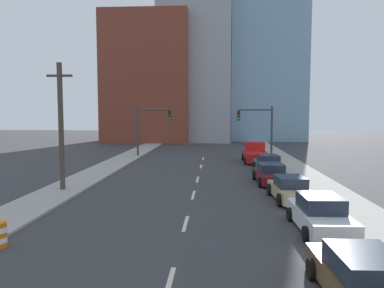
# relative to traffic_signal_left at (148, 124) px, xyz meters

# --- Properties ---
(sidewalk_left) EXTENTS (2.83, 92.00, 0.13)m
(sidewalk_left) POSITION_rel_traffic_signal_left_xyz_m (-2.04, 6.97, -3.59)
(sidewalk_left) COLOR #9E9B93
(sidewalk_left) RESTS_ON ground
(sidewalk_right) EXTENTS (2.83, 92.00, 0.13)m
(sidewalk_right) POSITION_rel_traffic_signal_left_xyz_m (14.67, 6.97, -3.59)
(sidewalk_right) COLOR #9E9B93
(sidewalk_right) RESTS_ON ground
(lane_stripe_at_8m) EXTENTS (0.16, 2.40, 0.01)m
(lane_stripe_at_8m) POSITION_rel_traffic_signal_left_xyz_m (6.31, -31.32, -3.65)
(lane_stripe_at_8m) COLOR beige
(lane_stripe_at_8m) RESTS_ON ground
(lane_stripe_at_14m) EXTENTS (0.16, 2.40, 0.01)m
(lane_stripe_at_14m) POSITION_rel_traffic_signal_left_xyz_m (6.31, -25.34, -3.65)
(lane_stripe_at_14m) COLOR beige
(lane_stripe_at_14m) RESTS_ON ground
(lane_stripe_at_20m) EXTENTS (0.16, 2.40, 0.01)m
(lane_stripe_at_20m) POSITION_rel_traffic_signal_left_xyz_m (6.31, -19.52, -3.65)
(lane_stripe_at_20m) COLOR beige
(lane_stripe_at_20m) RESTS_ON ground
(lane_stripe_at_25m) EXTENTS (0.16, 2.40, 0.01)m
(lane_stripe_at_25m) POSITION_rel_traffic_signal_left_xyz_m (6.31, -14.29, -3.65)
(lane_stripe_at_25m) COLOR beige
(lane_stripe_at_25m) RESTS_ON ground
(lane_stripe_at_32m) EXTENTS (0.16, 2.40, 0.01)m
(lane_stripe_at_32m) POSITION_rel_traffic_signal_left_xyz_m (6.31, -7.50, -3.65)
(lane_stripe_at_32m) COLOR beige
(lane_stripe_at_32m) RESTS_ON ground
(lane_stripe_at_37m) EXTENTS (0.16, 2.40, 0.01)m
(lane_stripe_at_37m) POSITION_rel_traffic_signal_left_xyz_m (6.31, -1.72, -3.65)
(lane_stripe_at_37m) COLOR beige
(lane_stripe_at_37m) RESTS_ON ground
(building_brick_left) EXTENTS (14.00, 16.00, 21.03)m
(building_brick_left) POSITION_rel_traffic_signal_left_xyz_m (-3.73, 23.93, 6.86)
(building_brick_left) COLOR brown
(building_brick_left) RESTS_ON ground
(building_office_center) EXTENTS (12.00, 20.00, 24.81)m
(building_office_center) POSITION_rel_traffic_signal_left_xyz_m (4.01, 27.93, 8.75)
(building_office_center) COLOR #99999E
(building_office_center) RESTS_ON ground
(building_glass_right) EXTENTS (13.00, 20.00, 39.26)m
(building_glass_right) POSITION_rel_traffic_signal_left_xyz_m (16.73, 31.93, 15.97)
(building_glass_right) COLOR #7A9EB7
(building_glass_right) RESTS_ON ground
(traffic_signal_left) EXTENTS (3.95, 0.35, 5.65)m
(traffic_signal_left) POSITION_rel_traffic_signal_left_xyz_m (0.00, 0.00, 0.00)
(traffic_signal_left) COLOR #38383D
(traffic_signal_left) RESTS_ON ground
(traffic_signal_right) EXTENTS (3.95, 0.35, 5.65)m
(traffic_signal_right) POSITION_rel_traffic_signal_left_xyz_m (12.67, 0.00, 0.00)
(traffic_signal_right) COLOR #38383D
(traffic_signal_right) RESTS_ON ground
(utility_pole_left_mid) EXTENTS (1.60, 0.32, 8.02)m
(utility_pole_left_mid) POSITION_rel_traffic_signal_left_xyz_m (-1.99, -18.94, 0.47)
(utility_pole_left_mid) COLOR #473D33
(utility_pole_left_mid) RESTS_ON ground
(sedan_brown) EXTENTS (2.19, 4.82, 1.40)m
(sedan_brown) POSITION_rel_traffic_signal_left_xyz_m (11.49, -32.18, -3.02)
(sedan_brown) COLOR brown
(sedan_brown) RESTS_ON ground
(sedan_white) EXTENTS (2.17, 4.61, 1.51)m
(sedan_white) POSITION_rel_traffic_signal_left_xyz_m (12.03, -26.00, -2.97)
(sedan_white) COLOR silver
(sedan_white) RESTS_ON ground
(sedan_tan) EXTENTS (2.22, 4.45, 1.38)m
(sedan_tan) POSITION_rel_traffic_signal_left_xyz_m (11.86, -20.60, -3.02)
(sedan_tan) COLOR tan
(sedan_tan) RESTS_ON ground
(sedan_maroon) EXTENTS (2.27, 4.62, 1.39)m
(sedan_maroon) POSITION_rel_traffic_signal_left_xyz_m (11.53, -15.43, -3.01)
(sedan_maroon) COLOR maroon
(sedan_maroon) RESTS_ON ground
(sedan_teal) EXTENTS (2.31, 4.43, 1.42)m
(sedan_teal) POSITION_rel_traffic_signal_left_xyz_m (12.07, -10.20, -3.01)
(sedan_teal) COLOR #196B75
(sedan_teal) RESTS_ON ground
(pickup_truck_red) EXTENTS (2.46, 5.29, 1.99)m
(pickup_truck_red) POSITION_rel_traffic_signal_left_xyz_m (11.61, -4.19, -2.84)
(pickup_truck_red) COLOR red
(pickup_truck_red) RESTS_ON ground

